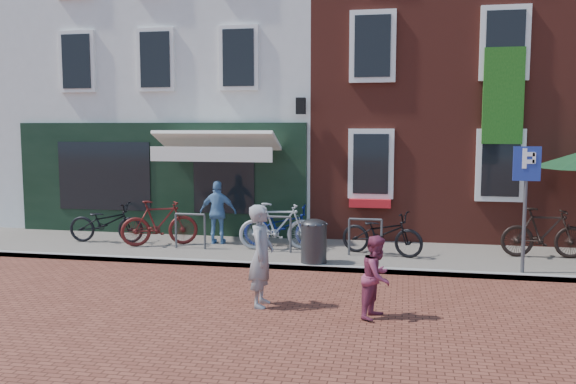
% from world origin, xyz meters
% --- Properties ---
extents(ground, '(80.00, 80.00, 0.00)m').
position_xyz_m(ground, '(0.00, 0.00, 0.00)').
color(ground, brown).
extents(sidewalk, '(24.00, 3.00, 0.10)m').
position_xyz_m(sidewalk, '(1.00, 1.50, 0.05)').
color(sidewalk, slate).
rests_on(sidewalk, ground).
extents(building_stucco, '(8.00, 8.00, 9.00)m').
position_xyz_m(building_stucco, '(-5.00, 7.00, 4.50)').
color(building_stucco, silver).
rests_on(building_stucco, ground).
extents(building_brick_mid, '(6.00, 8.00, 10.00)m').
position_xyz_m(building_brick_mid, '(2.00, 7.00, 5.00)').
color(building_brick_mid, maroon).
rests_on(building_brick_mid, ground).
extents(filler_left, '(7.00, 8.00, 9.00)m').
position_xyz_m(filler_left, '(-12.50, 7.00, 4.50)').
color(filler_left, silver).
rests_on(filler_left, ground).
extents(litter_bin, '(0.53, 0.53, 0.97)m').
position_xyz_m(litter_bin, '(-0.49, 0.30, 0.60)').
color(litter_bin, '#323134').
rests_on(litter_bin, sidewalk).
extents(parking_sign, '(0.50, 0.08, 2.43)m').
position_xyz_m(parking_sign, '(3.58, 0.24, 1.77)').
color(parking_sign, '#4C4C4F').
rests_on(parking_sign, sidewalk).
extents(woman, '(0.41, 0.62, 1.65)m').
position_xyz_m(woman, '(-0.92, -2.51, 0.83)').
color(woman, gray).
rests_on(woman, ground).
extents(boy, '(0.66, 0.74, 1.26)m').
position_xyz_m(boy, '(0.94, -2.75, 0.63)').
color(boy, '#85314D').
rests_on(boy, ground).
extents(cafe_person, '(0.91, 0.43, 1.52)m').
position_xyz_m(cafe_person, '(-3.05, 1.91, 0.86)').
color(cafe_person, '#5B87B5').
rests_on(cafe_person, sidewalk).
extents(bicycle_0, '(1.90, 0.81, 0.97)m').
position_xyz_m(bicycle_0, '(-5.78, 1.55, 0.58)').
color(bicycle_0, black).
rests_on(bicycle_0, sidewalk).
extents(bicycle_1, '(1.83, 1.24, 1.08)m').
position_xyz_m(bicycle_1, '(-4.34, 1.42, 0.64)').
color(bicycle_1, '#511412').
rests_on(bicycle_1, sidewalk).
extents(bicycle_2, '(1.89, 0.79, 0.97)m').
position_xyz_m(bicycle_2, '(-1.47, 1.89, 0.58)').
color(bicycle_2, navy).
rests_on(bicycle_2, sidewalk).
extents(bicycle_3, '(1.85, 0.84, 1.08)m').
position_xyz_m(bicycle_3, '(-1.49, 1.49, 0.64)').
color(bicycle_3, '#A0A1A3').
rests_on(bicycle_3, sidewalk).
extents(bicycle_4, '(1.95, 1.17, 0.97)m').
position_xyz_m(bicycle_4, '(0.85, 1.36, 0.58)').
color(bicycle_4, black).
rests_on(bicycle_4, sidewalk).
extents(bicycle_5, '(1.81, 0.58, 1.08)m').
position_xyz_m(bicycle_5, '(4.27, 1.75, 0.64)').
color(bicycle_5, black).
rests_on(bicycle_5, sidewalk).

